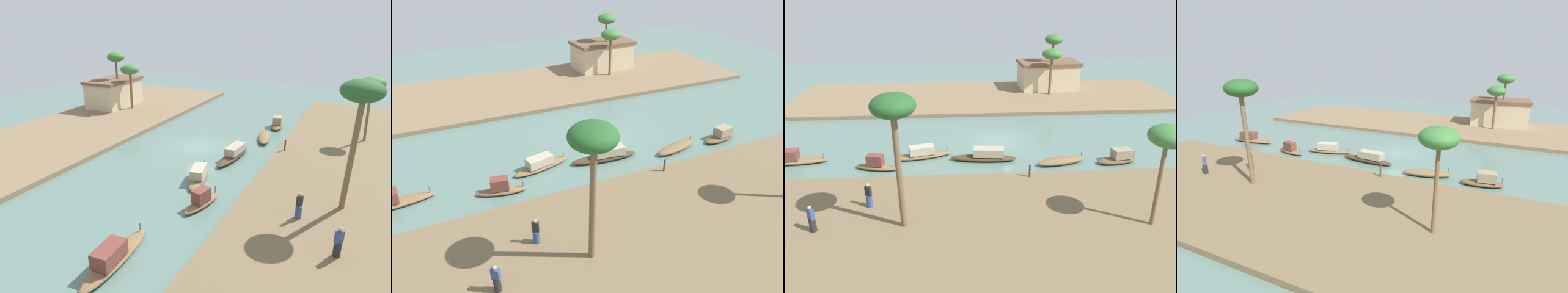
% 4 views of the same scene
% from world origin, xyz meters
% --- Properties ---
extents(river_water, '(74.17, 74.17, 0.00)m').
position_xyz_m(river_water, '(0.00, 0.00, 0.00)').
color(river_water, slate).
rests_on(river_water, ground).
extents(riverbank_left, '(46.41, 13.81, 0.40)m').
position_xyz_m(riverbank_left, '(0.00, -13.88, 0.20)').
color(riverbank_left, brown).
rests_on(riverbank_left, ground).
extents(riverbank_right, '(46.41, 13.81, 0.40)m').
position_xyz_m(riverbank_right, '(0.00, 13.88, 0.20)').
color(riverbank_right, '#846B4C').
rests_on(riverbank_right, ground).
extents(sampan_upstream_small, '(4.82, 2.20, 1.06)m').
position_xyz_m(sampan_upstream_small, '(-6.51, -3.05, 0.40)').
color(sampan_upstream_small, brown).
rests_on(sampan_upstream_small, river_water).
extents(sampan_downstream_large, '(4.26, 2.05, 0.89)m').
position_xyz_m(sampan_downstream_large, '(4.67, -4.93, 0.27)').
color(sampan_downstream_large, brown).
rests_on(sampan_downstream_large, river_water).
extents(sampan_foreground, '(5.43, 1.52, 1.21)m').
position_xyz_m(sampan_foreground, '(-17.03, -3.49, 0.43)').
color(sampan_foreground, brown).
rests_on(sampan_foreground, river_water).
extents(sampan_open_hull, '(5.48, 1.62, 1.12)m').
position_xyz_m(sampan_open_hull, '(-1.38, -3.93, 0.43)').
color(sampan_open_hull, '#47331E').
rests_on(sampan_open_hull, river_water).
extents(sampan_midstream, '(3.53, 1.57, 1.23)m').
position_xyz_m(sampan_midstream, '(-10.01, -4.96, 0.44)').
color(sampan_midstream, brown).
rests_on(sampan_midstream, river_water).
extents(sampan_near_left_bank, '(3.48, 1.68, 1.19)m').
position_xyz_m(sampan_near_left_bank, '(9.33, -5.02, 0.45)').
color(sampan_near_left_bank, brown).
rests_on(sampan_near_left_bank, river_water).
extents(person_on_near_bank, '(0.53, 0.53, 1.66)m').
position_xyz_m(person_on_near_bank, '(-12.01, -13.36, 1.11)').
color(person_on_near_bank, '#232328').
rests_on(person_on_near_bank, riverbank_left).
extents(person_by_mooring, '(0.51, 0.51, 1.66)m').
position_xyz_m(person_by_mooring, '(-9.30, -10.96, 1.09)').
color(person_by_mooring, '#33477A').
rests_on(person_by_mooring, riverbank_left).
extents(mooring_post, '(0.14, 0.14, 0.96)m').
position_xyz_m(mooring_post, '(1.55, -7.69, 0.88)').
color(mooring_post, '#4C3823').
rests_on(mooring_post, riverbank_left).
extents(palm_tree_left_near, '(2.38, 2.38, 8.02)m').
position_xyz_m(palm_tree_left_near, '(-6.89, -13.25, 7.39)').
color(palm_tree_left_near, brown).
rests_on(palm_tree_left_near, riverbank_left).
extents(palm_tree_left_far, '(2.19, 2.19, 6.16)m').
position_xyz_m(palm_tree_left_far, '(7.65, -13.87, 5.81)').
color(palm_tree_left_far, brown).
rests_on(palm_tree_left_far, riverbank_left).
extents(palm_tree_right_tall, '(2.29, 2.29, 6.98)m').
position_xyz_m(palm_tree_right_tall, '(8.90, 16.64, 6.56)').
color(palm_tree_right_tall, brown).
rests_on(palm_tree_right_tall, riverbank_right).
extents(palm_tree_right_short, '(2.36, 2.36, 5.66)m').
position_xyz_m(palm_tree_right_short, '(8.10, 13.90, 5.24)').
color(palm_tree_right_short, brown).
rests_on(palm_tree_right_short, riverbank_right).
extents(riverside_building, '(7.96, 4.99, 3.54)m').
position_xyz_m(riverside_building, '(8.52, 17.00, 2.19)').
color(riverside_building, beige).
rests_on(riverside_building, riverbank_right).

